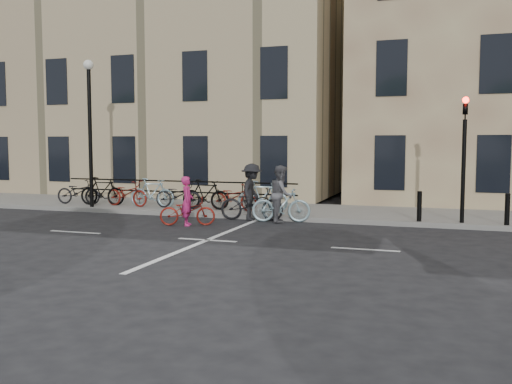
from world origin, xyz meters
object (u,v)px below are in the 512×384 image
(traffic_light, at_px, (464,144))
(cyclist_pink, at_px, (187,209))
(cyclist_grey, at_px, (281,199))
(cyclist_dark, at_px, (252,198))
(lamp_post, at_px, (90,115))

(traffic_light, height_order, cyclist_pink, traffic_light)
(cyclist_pink, relative_size, cyclist_grey, 0.92)
(traffic_light, bearing_deg, cyclist_grey, -174.23)
(traffic_light, relative_size, cyclist_dark, 1.85)
(traffic_light, xyz_separation_m, lamp_post, (-12.70, 0.06, 1.04))
(lamp_post, distance_m, cyclist_grey, 7.88)
(lamp_post, xyz_separation_m, cyclist_pink, (4.89, -2.21, -2.98))
(cyclist_pink, bearing_deg, cyclist_dark, -60.32)
(cyclist_dark, bearing_deg, traffic_light, -91.14)
(cyclist_grey, height_order, cyclist_dark, cyclist_dark)
(cyclist_pink, bearing_deg, cyclist_grey, -76.72)
(lamp_post, distance_m, cyclist_pink, 6.14)
(lamp_post, bearing_deg, cyclist_grey, -4.66)
(cyclist_pink, xyz_separation_m, cyclist_dark, (1.46, 1.71, 0.20))
(lamp_post, height_order, cyclist_grey, lamp_post)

